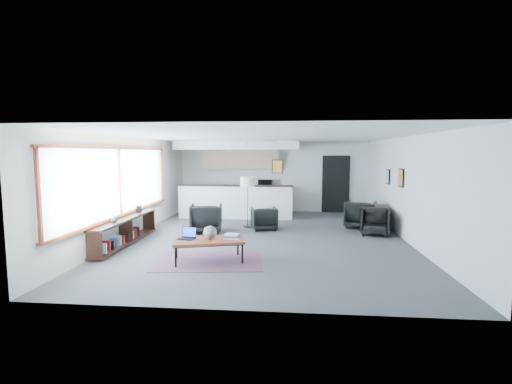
# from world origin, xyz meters

# --- Properties ---
(room) EXTENTS (7.02, 9.02, 2.62)m
(room) POSITION_xyz_m (0.00, 0.00, 1.30)
(room) COLOR #48484B
(room) RESTS_ON ground
(window) EXTENTS (0.10, 5.95, 1.66)m
(window) POSITION_xyz_m (-3.46, -0.90, 1.46)
(window) COLOR #8CBFFF
(window) RESTS_ON room
(console) EXTENTS (0.35, 3.00, 0.80)m
(console) POSITION_xyz_m (-3.30, -1.05, 0.33)
(console) COLOR black
(console) RESTS_ON floor
(kitchenette) EXTENTS (4.20, 1.96, 2.60)m
(kitchenette) POSITION_xyz_m (-1.20, 3.71, 1.38)
(kitchenette) COLOR white
(kitchenette) RESTS_ON floor
(doorway) EXTENTS (1.10, 0.12, 2.15)m
(doorway) POSITION_xyz_m (2.30, 4.42, 1.07)
(doorway) COLOR black
(doorway) RESTS_ON room
(track_light) EXTENTS (1.60, 0.07, 0.15)m
(track_light) POSITION_xyz_m (-0.59, 2.20, 2.53)
(track_light) COLOR silver
(track_light) RESTS_ON room
(wall_art_lower) EXTENTS (0.03, 0.38, 0.48)m
(wall_art_lower) POSITION_xyz_m (3.47, 0.40, 1.55)
(wall_art_lower) COLOR black
(wall_art_lower) RESTS_ON room
(wall_art_upper) EXTENTS (0.03, 0.34, 0.44)m
(wall_art_upper) POSITION_xyz_m (3.47, 1.70, 1.50)
(wall_art_upper) COLOR black
(wall_art_upper) RESTS_ON room
(kilim_rug) EXTENTS (2.30, 1.70, 0.01)m
(kilim_rug) POSITION_xyz_m (-1.02, -2.20, 0.01)
(kilim_rug) COLOR #5D3448
(kilim_rug) RESTS_ON floor
(coffee_table) EXTENTS (1.55, 1.10, 0.46)m
(coffee_table) POSITION_xyz_m (-1.02, -2.20, 0.42)
(coffee_table) COLOR maroon
(coffee_table) RESTS_ON floor
(laptop) EXTENTS (0.37, 0.32, 0.23)m
(laptop) POSITION_xyz_m (-1.44, -2.17, 0.52)
(laptop) COLOR black
(laptop) RESTS_ON coffee_table
(ceramic_pot) EXTENTS (0.27, 0.27, 0.27)m
(ceramic_pot) POSITION_xyz_m (-0.98, -2.18, 0.59)
(ceramic_pot) COLOR gray
(ceramic_pot) RESTS_ON coffee_table
(book_stack) EXTENTS (0.35, 0.29, 0.10)m
(book_stack) POSITION_xyz_m (-0.54, -2.12, 0.50)
(book_stack) COLOR silver
(book_stack) RESTS_ON coffee_table
(coaster) EXTENTS (0.12, 0.12, 0.01)m
(coaster) POSITION_xyz_m (-0.86, -2.40, 0.46)
(coaster) COLOR #E5590C
(coaster) RESTS_ON coffee_table
(armchair_left) EXTENTS (0.95, 0.90, 0.86)m
(armchair_left) POSITION_xyz_m (-1.68, 0.53, 0.43)
(armchair_left) COLOR black
(armchair_left) RESTS_ON floor
(armchair_right) EXTENTS (0.83, 0.79, 0.72)m
(armchair_right) POSITION_xyz_m (-0.11, 1.02, 0.36)
(armchair_right) COLOR black
(armchair_right) RESTS_ON floor
(floor_lamp) EXTENTS (0.56, 0.56, 1.49)m
(floor_lamp) POSITION_xyz_m (-0.62, 1.36, 1.29)
(floor_lamp) COLOR black
(floor_lamp) RESTS_ON floor
(dining_table) EXTENTS (0.92, 0.92, 0.68)m
(dining_table) POSITION_xyz_m (3.00, 1.38, 0.62)
(dining_table) COLOR black
(dining_table) RESTS_ON floor
(dining_chair_near) EXTENTS (0.75, 0.72, 0.64)m
(dining_chair_near) POSITION_xyz_m (2.90, 0.59, 0.32)
(dining_chair_near) COLOR black
(dining_chair_near) RESTS_ON floor
(dining_chair_far) EXTENTS (0.89, 0.86, 0.74)m
(dining_chair_far) POSITION_xyz_m (2.69, 1.56, 0.37)
(dining_chair_far) COLOR black
(dining_chair_far) RESTS_ON floor
(microwave) EXTENTS (0.53, 0.34, 0.34)m
(microwave) POSITION_xyz_m (-0.31, 4.15, 1.10)
(microwave) COLOR black
(microwave) RESTS_ON kitchenette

